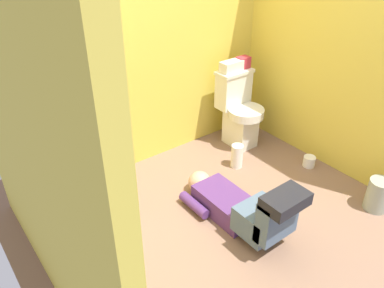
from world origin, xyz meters
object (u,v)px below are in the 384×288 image
object	(u,v)px
bottle_green	(79,101)
toilet_paper_roll	(309,161)
bottle_clear	(49,107)
vanity_cabinet	(78,165)
toilet	(239,110)
faucet	(60,104)
bottle_blue	(83,98)
trash_can	(378,195)
soap_dispenser	(33,110)
paper_towel_roll	(237,156)
bottle_pink	(59,108)
toiletry_bag	(243,62)
person_plumber	(242,207)
tissue_box	(231,66)
bottle_white	(64,100)

from	to	relation	value
bottle_green	toilet_paper_roll	bearing A→B (deg)	-23.00
bottle_clear	vanity_cabinet	bearing A→B (deg)	-30.53
toilet	toilet_paper_roll	bearing A→B (deg)	-71.72
faucet	bottle_blue	world-z (taller)	bottle_blue
bottle_blue	faucet	bearing A→B (deg)	177.10
trash_can	bottle_blue	bearing A→B (deg)	137.41
soap_dispenser	paper_towel_roll	world-z (taller)	soap_dispenser
faucet	trash_can	distance (m)	2.52
bottle_blue	toilet	bearing A→B (deg)	-4.37
soap_dispenser	bottle_green	size ratio (longest dim) A/B	1.11
vanity_cabinet	bottle_pink	distance (m)	0.47
toiletry_bag	bottle_green	bearing A→B (deg)	-178.20
toiletry_bag	bottle_pink	distance (m)	1.81
person_plumber	tissue_box	size ratio (longest dim) A/B	4.84
faucet	person_plumber	distance (m)	1.52
toiletry_bag	soap_dispenser	distance (m)	1.97
toiletry_bag	person_plumber	bearing A→B (deg)	-132.32
toilet	vanity_cabinet	xyz separation A→B (m)	(-1.67, -0.02, 0.05)
toilet	toiletry_bag	bearing A→B (deg)	40.77
toiletry_bag	bottle_white	world-z (taller)	bottle_white
bottle_pink	bottle_clear	bearing A→B (deg)	-171.97
vanity_cabinet	trash_can	distance (m)	2.34
toiletry_bag	bottle_blue	size ratio (longest dim) A/B	1.20
vanity_cabinet	bottle_white	world-z (taller)	bottle_white
paper_towel_roll	toilet	bearing A→B (deg)	46.80
bottle_blue	trash_can	world-z (taller)	bottle_blue
toilet	person_plumber	world-z (taller)	toilet
toilet	toilet_paper_roll	distance (m)	0.83
toilet	bottle_blue	size ratio (longest dim) A/B	7.27
faucet	trash_can	xyz separation A→B (m)	(1.85, -1.55, -0.74)
paper_towel_roll	bottle_white	bearing A→B (deg)	161.84
bottle_green	trash_can	world-z (taller)	bottle_green
trash_can	bottle_white	bearing A→B (deg)	139.60
toiletry_bag	bottle_blue	xyz separation A→B (m)	(-1.60, 0.02, 0.07)
trash_can	vanity_cabinet	bearing A→B (deg)	142.73
bottle_white	toilet	bearing A→B (deg)	-4.18
bottle_green	bottle_blue	distance (m)	0.10
tissue_box	faucet	bearing A→B (deg)	178.85
soap_dispenser	bottle_blue	bearing A→B (deg)	1.79
person_plumber	bottle_white	distance (m)	1.51
bottle_green	bottle_blue	world-z (taller)	bottle_green
paper_towel_roll	vanity_cabinet	bearing A→B (deg)	167.75
person_plumber	toilet_paper_roll	xyz separation A→B (m)	(1.05, 0.19, -0.13)
tissue_box	bottle_white	xyz separation A→B (m)	(-1.59, 0.03, 0.09)
tissue_box	toiletry_bag	world-z (taller)	toiletry_bag
bottle_pink	toilet_paper_roll	world-z (taller)	bottle_pink
bottle_clear	bottle_white	world-z (taller)	bottle_clear
person_plumber	soap_dispenser	distance (m)	1.63
bottle_blue	paper_towel_roll	bearing A→B (deg)	-19.92
toilet	bottle_clear	world-z (taller)	bottle_clear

